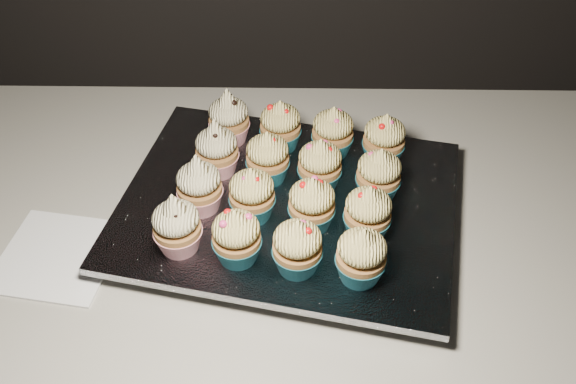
# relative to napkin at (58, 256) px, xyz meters

# --- Properties ---
(cabinet) EXTENTS (2.40, 0.60, 0.86)m
(cabinet) POSITION_rel_napkin_xyz_m (0.46, 0.11, -0.47)
(cabinet) COLOR black
(cabinet) RESTS_ON ground
(worktop) EXTENTS (2.44, 0.64, 0.04)m
(worktop) POSITION_rel_napkin_xyz_m (0.46, 0.11, -0.02)
(worktop) COLOR beige
(worktop) RESTS_ON cabinet
(napkin) EXTENTS (0.17, 0.17, 0.00)m
(napkin) POSITION_rel_napkin_xyz_m (0.00, 0.00, 0.00)
(napkin) COLOR white
(napkin) RESTS_ON worktop
(baking_tray) EXTENTS (0.48, 0.41, 0.02)m
(baking_tray) POSITION_rel_napkin_xyz_m (0.31, 0.08, 0.01)
(baking_tray) COLOR black
(baking_tray) RESTS_ON worktop
(foil_lining) EXTENTS (0.53, 0.45, 0.01)m
(foil_lining) POSITION_rel_napkin_xyz_m (0.31, 0.08, 0.03)
(foil_lining) COLOR silver
(foil_lining) RESTS_ON baking_tray
(cupcake_0) EXTENTS (0.06, 0.06, 0.10)m
(cupcake_0) POSITION_rel_napkin_xyz_m (0.17, -0.01, 0.07)
(cupcake_0) COLOR #A7172C
(cupcake_0) RESTS_ON foil_lining
(cupcake_1) EXTENTS (0.06, 0.06, 0.08)m
(cupcake_1) POSITION_rel_napkin_xyz_m (0.25, -0.03, 0.07)
(cupcake_1) COLOR #165C6B
(cupcake_1) RESTS_ON foil_lining
(cupcake_2) EXTENTS (0.06, 0.06, 0.08)m
(cupcake_2) POSITION_rel_napkin_xyz_m (0.32, -0.04, 0.07)
(cupcake_2) COLOR #165C6B
(cupcake_2) RESTS_ON foil_lining
(cupcake_3) EXTENTS (0.06, 0.06, 0.08)m
(cupcake_3) POSITION_rel_napkin_xyz_m (0.40, -0.05, 0.07)
(cupcake_3) COLOR #165C6B
(cupcake_3) RESTS_ON foil_lining
(cupcake_4) EXTENTS (0.06, 0.06, 0.10)m
(cupcake_4) POSITION_rel_napkin_xyz_m (0.19, 0.07, 0.07)
(cupcake_4) COLOR #A7172C
(cupcake_4) RESTS_ON foil_lining
(cupcake_5) EXTENTS (0.06, 0.06, 0.08)m
(cupcake_5) POSITION_rel_napkin_xyz_m (0.26, 0.05, 0.07)
(cupcake_5) COLOR #165C6B
(cupcake_5) RESTS_ON foil_lining
(cupcake_6) EXTENTS (0.06, 0.06, 0.08)m
(cupcake_6) POSITION_rel_napkin_xyz_m (0.34, 0.03, 0.07)
(cupcake_6) COLOR #165C6B
(cupcake_6) RESTS_ON foil_lining
(cupcake_7) EXTENTS (0.06, 0.06, 0.08)m
(cupcake_7) POSITION_rel_napkin_xyz_m (0.42, 0.02, 0.07)
(cupcake_7) COLOR #165C6B
(cupcake_7) RESTS_ON foil_lining
(cupcake_8) EXTENTS (0.06, 0.06, 0.10)m
(cupcake_8) POSITION_rel_napkin_xyz_m (0.21, 0.14, 0.07)
(cupcake_8) COLOR #A7172C
(cupcake_8) RESTS_ON foil_lining
(cupcake_9) EXTENTS (0.06, 0.06, 0.08)m
(cupcake_9) POSITION_rel_napkin_xyz_m (0.28, 0.13, 0.07)
(cupcake_9) COLOR #165C6B
(cupcake_9) RESTS_ON foil_lining
(cupcake_10) EXTENTS (0.06, 0.06, 0.08)m
(cupcake_10) POSITION_rel_napkin_xyz_m (0.36, 0.11, 0.07)
(cupcake_10) COLOR #165C6B
(cupcake_10) RESTS_ON foil_lining
(cupcake_11) EXTENTS (0.06, 0.06, 0.08)m
(cupcake_11) POSITION_rel_napkin_xyz_m (0.44, 0.09, 0.07)
(cupcake_11) COLOR #165C6B
(cupcake_11) RESTS_ON foil_lining
(cupcake_12) EXTENTS (0.06, 0.06, 0.10)m
(cupcake_12) POSITION_rel_napkin_xyz_m (0.22, 0.22, 0.07)
(cupcake_12) COLOR #A7172C
(cupcake_12) RESTS_ON foil_lining
(cupcake_13) EXTENTS (0.06, 0.06, 0.08)m
(cupcake_13) POSITION_rel_napkin_xyz_m (0.30, 0.20, 0.07)
(cupcake_13) COLOR #165C6B
(cupcake_13) RESTS_ON foil_lining
(cupcake_14) EXTENTS (0.06, 0.06, 0.08)m
(cupcake_14) POSITION_rel_napkin_xyz_m (0.38, 0.19, 0.07)
(cupcake_14) COLOR #165C6B
(cupcake_14) RESTS_ON foil_lining
(cupcake_15) EXTENTS (0.06, 0.06, 0.08)m
(cupcake_15) POSITION_rel_napkin_xyz_m (0.45, 0.17, 0.07)
(cupcake_15) COLOR #165C6B
(cupcake_15) RESTS_ON foil_lining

